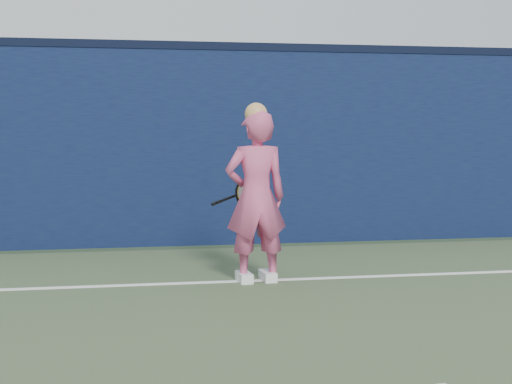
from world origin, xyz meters
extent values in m
cube|color=#0C1237|center=(0.00, 6.50, 1.25)|extent=(24.00, 0.40, 2.50)
cube|color=black|center=(0.00, 6.50, 2.55)|extent=(24.00, 0.42, 0.10)
imported|color=#CC4F7B|center=(-0.58, 4.00, 0.83)|extent=(0.64, 0.45, 1.67)
sphere|color=tan|center=(-0.58, 4.00, 1.64)|extent=(0.22, 0.22, 0.22)
cube|color=white|center=(-0.46, 4.01, 0.05)|extent=(0.14, 0.29, 0.10)
cube|color=white|center=(-0.70, 3.99, 0.05)|extent=(0.14, 0.29, 0.10)
torus|color=black|center=(-0.61, 4.48, 0.84)|extent=(0.25, 0.20, 0.27)
torus|color=gold|center=(-0.61, 4.48, 0.84)|extent=(0.20, 0.16, 0.23)
cylinder|color=beige|center=(-0.61, 4.48, 0.84)|extent=(0.19, 0.15, 0.22)
cylinder|color=black|center=(-0.81, 4.42, 0.78)|extent=(0.23, 0.14, 0.09)
cylinder|color=black|center=(-0.92, 4.39, 0.75)|extent=(0.11, 0.08, 0.06)
cube|color=white|center=(0.00, 4.00, 0.01)|extent=(11.00, 0.08, 0.01)
camera|label=1|loc=(-1.74, -2.79, 1.48)|focal=50.00mm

